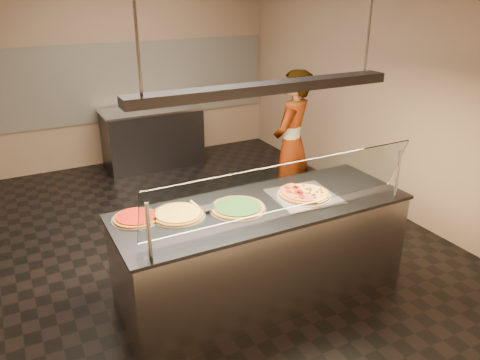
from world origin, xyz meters
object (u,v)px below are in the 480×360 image
sneeze_guard (286,188)px  pizza_tomato (136,218)px  pizza_cheese (178,214)px  pizza_spatula (200,205)px  half_pizza_pepperoni (294,195)px  serving_counter (262,251)px  perforated_tray (304,196)px  worker (291,145)px  heat_lamp_housing (266,88)px  pizza_spinach (237,207)px  half_pizza_sausage (314,191)px  prep_table (153,137)px

sneeze_guard → pizza_tomato: size_ratio=6.05×
pizza_cheese → pizza_spatula: bearing=9.1°
sneeze_guard → half_pizza_pepperoni: size_ratio=4.96×
serving_counter → perforated_tray: (0.41, -0.01, 0.47)m
serving_counter → pizza_spatula: pizza_spatula is taller
pizza_cheese → pizza_tomato: bearing=164.7°
pizza_tomato → worker: worker is taller
sneeze_guard → pizza_cheese: size_ratio=5.14×
heat_lamp_housing → sneeze_guard: bearing=-90.0°
pizza_spinach → worker: (1.42, 1.32, -0.04)m
perforated_tray → half_pizza_pepperoni: half_pizza_pepperoni is taller
pizza_spatula → pizza_spinach: bearing=-30.7°
serving_counter → pizza_cheese: size_ratio=5.66×
serving_counter → half_pizza_sausage: half_pizza_sausage is taller
sneeze_guard → heat_lamp_housing: heat_lamp_housing is taller
pizza_cheese → prep_table: (0.92, 3.65, -0.48)m
pizza_tomato → sneeze_guard: bearing=-29.1°
half_pizza_pepperoni → pizza_spatula: 0.84m
heat_lamp_housing → half_pizza_sausage: bearing=-1.7°
sneeze_guard → pizza_spinach: (-0.24, 0.37, -0.28)m
half_pizza_sausage → worker: size_ratio=0.26×
sneeze_guard → pizza_tomato: (-1.06, 0.59, -0.28)m
sneeze_guard → half_pizza_pepperoni: bearing=47.4°
perforated_tray → half_pizza_pepperoni: size_ratio=1.26×
perforated_tray → pizza_spatula: (-0.93, 0.21, 0.02)m
half_pizza_pepperoni → worker: 1.62m
half_pizza_sausage → pizza_tomato: bearing=170.6°
half_pizza_pepperoni → pizza_tomato: 1.39m
pizza_spinach → pizza_cheese: (-0.49, 0.13, -0.00)m
perforated_tray → pizza_tomato: (-1.48, 0.26, 0.01)m
half_pizza_sausage → worker: (0.65, 1.36, -0.05)m
serving_counter → sneeze_guard: 0.83m
serving_counter → worker: worker is taller
half_pizza_pepperoni → heat_lamp_housing: heat_lamp_housing is taller
worker → pizza_spinach: bearing=8.1°
perforated_tray → pizza_tomato: 1.50m
pizza_tomato → pizza_cheese: bearing=-15.3°
pizza_cheese → sneeze_guard: bearing=-34.4°
perforated_tray → sneeze_guard: bearing=-141.6°
half_pizza_pepperoni → pizza_tomato: (-1.37, 0.26, -0.02)m
sneeze_guard → prep_table: size_ratio=1.55×
sneeze_guard → half_pizza_sausage: size_ratio=4.96×
pizza_spinach → pizza_spatula: size_ratio=2.09×
sneeze_guard → perforated_tray: sneeze_guard is taller
serving_counter → half_pizza_pepperoni: 0.58m
half_pizza_sausage → perforated_tray: bearing=179.1°
sneeze_guard → half_pizza_sausage: sneeze_guard is taller
serving_counter → half_pizza_pepperoni: (0.30, -0.01, 0.50)m
pizza_spinach → pizza_tomato: pizza_spinach is taller
half_pizza_pepperoni → heat_lamp_housing: bearing=177.6°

